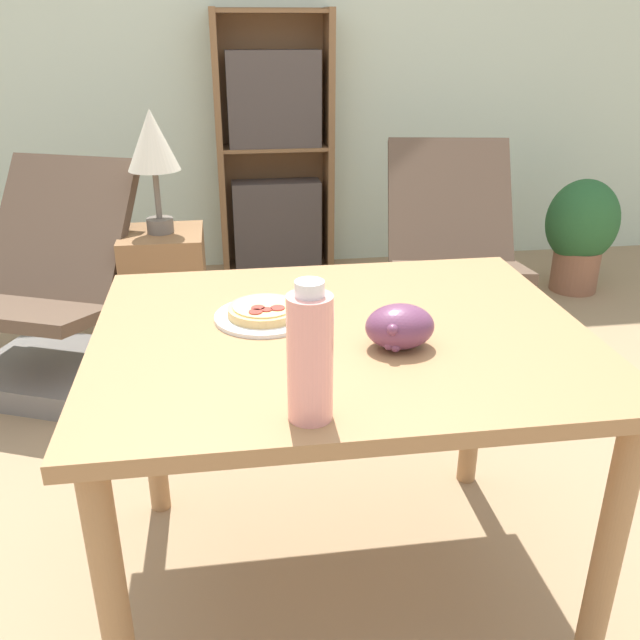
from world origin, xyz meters
TOP-DOWN VIEW (x-y plane):
  - ground_plane at (0.00, 0.00)m, footprint 14.00×14.00m
  - wall_back at (0.00, 2.62)m, footprint 8.00×0.05m
  - dining_table at (0.06, -0.11)m, footprint 1.11×0.89m
  - pizza_on_plate at (-0.11, -0.02)m, footprint 0.23×0.23m
  - grape_bunch at (0.16, -0.22)m, footprint 0.15×0.12m
  - drink_bottle at (-0.06, -0.47)m, footprint 0.08×0.08m
  - lounge_chair_near at (-0.93, 1.21)m, footprint 0.80×0.93m
  - lounge_chair_far at (0.86, 1.44)m, footprint 0.69×0.85m
  - bookshelf at (0.12, 2.47)m, footprint 0.66×0.25m
  - side_table at (-0.46, 1.31)m, footprint 0.34×0.34m
  - table_lamp at (-0.46, 1.31)m, footprint 0.21×0.21m
  - potted_plant_floor at (1.75, 1.88)m, footprint 0.40×0.34m

SIDE VIEW (x-z plane):
  - ground_plane at x=0.00m, z-range 0.00..0.00m
  - lounge_chair_near at x=-0.93m, z-range -0.15..0.73m
  - lounge_chair_far at x=0.86m, z-range -0.15..0.73m
  - side_table at x=-0.46m, z-range 0.00..0.59m
  - potted_plant_floor at x=1.75m, z-range 0.03..0.66m
  - dining_table at x=0.06m, z-range 0.27..1.02m
  - bookshelf at x=0.12m, z-range -0.06..1.41m
  - pizza_on_plate at x=-0.11m, z-range 0.75..0.78m
  - grape_bunch at x=0.16m, z-range 0.75..0.85m
  - drink_bottle at x=-0.06m, z-range 0.74..1.00m
  - table_lamp at x=-0.46m, z-range 0.70..1.19m
  - wall_back at x=0.00m, z-range 0.00..2.60m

